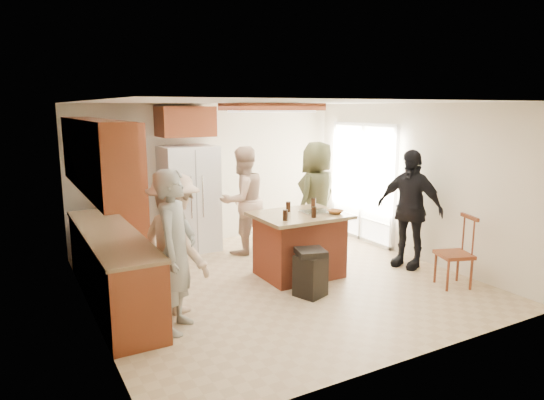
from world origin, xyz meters
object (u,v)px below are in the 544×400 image
person_behind_left (243,200)px  person_counter (175,243)px  refrigerator (189,199)px  spindle_chair (455,254)px  person_front_left (176,251)px  kitchen_island (299,244)px  trash_bin (310,272)px  person_side_right (409,209)px  person_behind_right (317,198)px

person_behind_left → person_counter: size_ratio=1.06×
refrigerator → spindle_chair: (2.58, -3.45, -0.45)m
person_front_left → person_behind_left: size_ratio=1.00×
person_behind_left → kitchen_island: person_behind_left is taller
kitchen_island → trash_bin: 0.81m
person_front_left → person_counter: (0.15, 0.50, -0.05)m
refrigerator → person_counter: bearing=-113.4°
refrigerator → person_front_left: bearing=-112.3°
person_front_left → trash_bin: bearing=-50.3°
trash_bin → person_behind_left: bearing=88.1°
person_side_right → refrigerator: bearing=-152.3°
person_behind_left → spindle_chair: 3.43m
person_front_left → person_counter: 0.52m
person_behind_left → trash_bin: 2.25m
person_behind_left → person_side_right: 2.68m
person_side_right → person_counter: person_side_right is taller
refrigerator → spindle_chair: size_ratio=1.81×
person_behind_right → spindle_chair: person_behind_right is taller
person_behind_right → kitchen_island: person_behind_right is taller
person_behind_left → person_behind_right: (1.12, -0.56, 0.04)m
person_behind_left → spindle_chair: (1.86, -2.84, -0.45)m
refrigerator → trash_bin: 2.91m
person_behind_right → spindle_chair: bearing=85.0°
trash_bin → spindle_chair: bearing=-19.1°
person_behind_left → person_behind_right: bearing=140.6°
person_counter → kitchen_island: person_counter is taller
person_behind_right → person_counter: bearing=-0.2°
person_front_left → person_behind_left: 2.96m
refrigerator → kitchen_island: refrigerator is taller
refrigerator → kitchen_island: size_ratio=1.41×
person_counter → person_side_right: bearing=-110.3°
refrigerator → spindle_chair: 4.33m
person_counter → kitchen_island: (1.97, 0.33, -0.38)m
person_behind_right → person_side_right: bearing=98.3°
person_front_left → trash_bin: size_ratio=2.86×
person_front_left → refrigerator: refrigerator is taller
refrigerator → trash_bin: (0.65, -2.78, -0.58)m
person_counter → refrigerator: 2.59m
person_counter → kitchen_island: bearing=-99.0°
person_behind_right → kitchen_island: 1.34m
person_side_right → spindle_chair: bearing=-22.6°
person_side_right → person_front_left: bearing=-103.2°
person_behind_left → person_counter: 2.49m
person_side_right → kitchen_island: bearing=-123.6°
person_behind_left → kitchen_island: 1.51m
person_front_left → kitchen_island: bearing=-31.8°
trash_bin → person_side_right: bearing=8.5°
spindle_chair → person_side_right: bearing=86.5°
person_front_left → spindle_chair: person_front_left is taller
person_behind_right → trash_bin: bearing=30.5°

